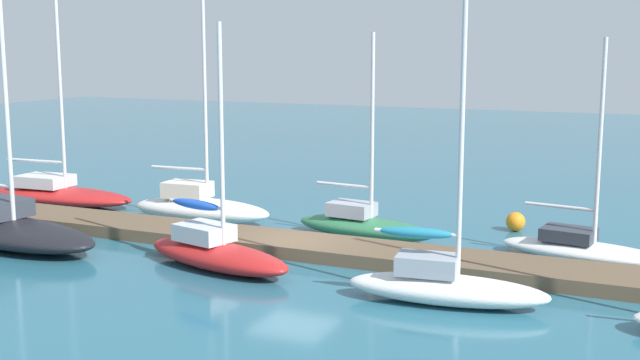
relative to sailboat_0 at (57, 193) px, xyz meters
The scene contains 10 objects.
ground_plane 12.62m from the sailboat_0, 13.09° to the right, with size 120.00×120.00×0.00m, color #286075.
dock_pier 12.62m from the sailboat_0, 13.09° to the right, with size 29.66×2.27×0.41m, color brown.
sailboat_0 is the anchor object (origin of this frame).
sailboat_1 6.88m from the sailboat_0, 61.50° to the right, with size 8.06×3.51×10.42m.
sailboat_2 7.18m from the sailboat_0, ahead, with size 5.62×1.99×8.83m.
sailboat_3 12.36m from the sailboat_0, 26.79° to the right, with size 5.60×2.93×7.13m.
sailboat_4 13.63m from the sailboat_0, ahead, with size 5.16×2.04×6.91m.
sailboat_5 19.04m from the sailboat_0, 18.47° to the right, with size 5.24×2.02×8.85m.
sailboat_6 20.81m from the sailboat_0, ahead, with size 5.32×2.38×6.72m.
mooring_buoy_orange 18.41m from the sailboat_0, ahead, with size 0.68×0.68×0.68m, color orange.
Camera 1 is at (10.94, -22.23, 6.45)m, focal length 44.89 mm.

